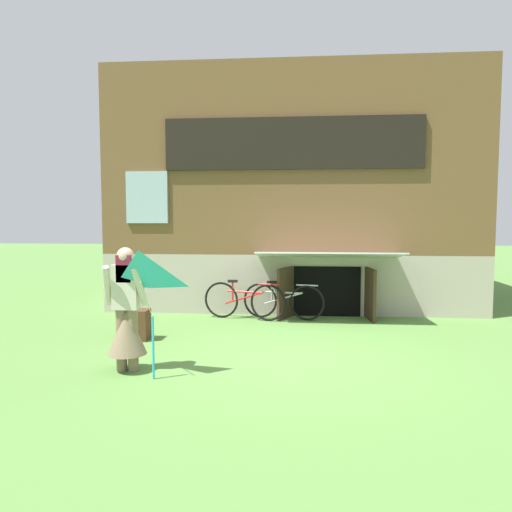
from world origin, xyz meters
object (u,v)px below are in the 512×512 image
object	(u,v)px
person	(127,319)
kite	(139,279)
wooden_crate	(138,325)
bicycle_red	(244,300)
bicycle_silver	(283,301)

from	to	relation	value
person	kite	distance (m)	0.83
wooden_crate	kite	bearing A→B (deg)	-70.36
kite	bicycle_red	bearing A→B (deg)	77.41
kite	bicycle_silver	bearing A→B (deg)	67.46
kite	bicycle_silver	xyz separation A→B (m)	(1.66, 4.00, -0.94)
person	wooden_crate	world-z (taller)	person
person	wooden_crate	bearing A→B (deg)	86.96
person	bicycle_silver	world-z (taller)	person
person	bicycle_silver	xyz separation A→B (m)	(1.99, 3.55, -0.33)
bicycle_silver	bicycle_red	size ratio (longest dim) A/B	0.97
kite	bicycle_silver	size ratio (longest dim) A/B	0.96
kite	bicycle_silver	world-z (taller)	kite
person	kite	world-z (taller)	person
person	wooden_crate	size ratio (longest dim) A/B	3.25
person	bicycle_silver	size ratio (longest dim) A/B	1.00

